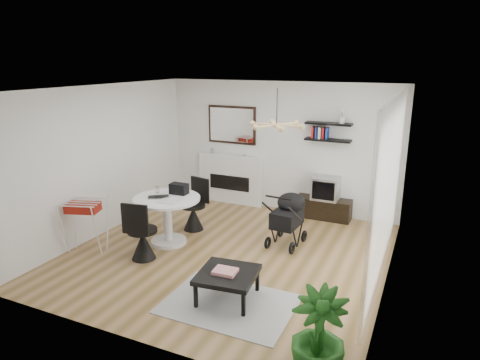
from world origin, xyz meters
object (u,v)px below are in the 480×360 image
at_px(tv_console, 323,208).
at_px(coffee_table, 228,275).
at_px(fireplace, 231,173).
at_px(dining_table, 167,213).
at_px(crt_tv, 326,188).
at_px(drying_rack, 86,225).
at_px(potted_plant, 318,336).
at_px(stroller, 288,220).

relative_size(tv_console, coffee_table, 1.32).
height_order(fireplace, dining_table, fireplace).
height_order(tv_console, crt_tv, crt_tv).
height_order(drying_rack, potted_plant, potted_plant).
bearing_deg(stroller, tv_console, 84.21).
distance_m(crt_tv, stroller, 1.53).
xyz_separation_m(fireplace, coffee_table, (1.71, -3.69, -0.33)).
height_order(dining_table, coffee_table, dining_table).
height_order(crt_tv, drying_rack, drying_rack).
relative_size(drying_rack, coffee_table, 1.07).
height_order(dining_table, potted_plant, potted_plant).
xyz_separation_m(tv_console, potted_plant, (1.05, -4.53, 0.28)).
bearing_deg(coffee_table, potted_plant, -33.35).
bearing_deg(tv_console, stroller, -100.10).
bearing_deg(drying_rack, stroller, 11.86).
bearing_deg(dining_table, crt_tv, 46.67).
bearing_deg(coffee_table, crt_tv, 82.78).
height_order(dining_table, drying_rack, drying_rack).
height_order(tv_console, dining_table, dining_table).
xyz_separation_m(fireplace, tv_console, (2.13, -0.13, -0.48)).
distance_m(crt_tv, coffee_table, 3.60).
distance_m(dining_table, coffee_table, 2.15).
relative_size(tv_console, dining_table, 0.96).
bearing_deg(fireplace, coffee_table, -65.07).
bearing_deg(crt_tv, coffee_table, -97.22).
bearing_deg(crt_tv, potted_plant, -77.35).
distance_m(stroller, potted_plant, 3.31).
distance_m(fireplace, potted_plant, 5.64).
xyz_separation_m(tv_console, dining_table, (-2.17, -2.34, 0.35)).
xyz_separation_m(crt_tv, drying_rack, (-3.25, -3.18, -0.17)).
bearing_deg(stroller, coffee_table, -89.97).
xyz_separation_m(stroller, coffee_table, (-0.16, -2.08, -0.07)).
relative_size(drying_rack, stroller, 0.89).
height_order(dining_table, stroller, stroller).
bearing_deg(potted_plant, drying_rack, 162.49).
relative_size(tv_console, potted_plant, 1.12).
bearing_deg(dining_table, potted_plant, -34.20).
bearing_deg(dining_table, stroller, 24.08).
distance_m(tv_console, dining_table, 3.21).
relative_size(fireplace, tv_console, 1.95).
distance_m(dining_table, drying_rack, 1.34).
xyz_separation_m(dining_table, potted_plant, (3.22, -2.19, -0.06)).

